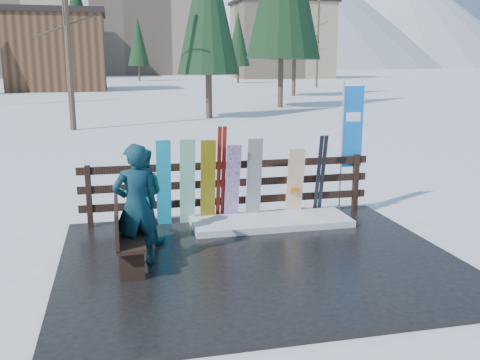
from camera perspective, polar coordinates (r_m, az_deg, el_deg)
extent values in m
plane|color=white|center=(8.37, 2.06, -8.80)|extent=(700.00, 700.00, 0.00)
cube|color=black|center=(8.35, 2.06, -8.54)|extent=(6.00, 5.00, 0.08)
cube|color=black|center=(10.03, -15.81, -1.74)|extent=(0.10, 0.10, 1.15)
cube|color=black|center=(10.04, -8.39, -1.38)|extent=(0.10, 0.10, 1.15)
cube|color=black|center=(10.22, -1.11, -1.01)|extent=(0.10, 0.10, 1.15)
cube|color=black|center=(10.56, 5.81, -0.63)|extent=(0.10, 0.10, 1.15)
cube|color=black|center=(11.04, 12.22, -0.28)|extent=(0.10, 0.10, 1.15)
cube|color=black|center=(10.28, -1.10, -2.23)|extent=(5.60, 0.05, 0.14)
cube|color=black|center=(10.19, -1.11, -0.32)|extent=(5.60, 0.05, 0.14)
cube|color=black|center=(10.12, -1.12, 1.61)|extent=(5.60, 0.05, 0.14)
cube|color=white|center=(9.95, 3.35, -4.47)|extent=(2.93, 1.00, 0.12)
cube|color=black|center=(8.08, -11.64, -5.86)|extent=(0.40, 1.50, 0.06)
cube|color=black|center=(7.59, -11.44, -8.87)|extent=(0.34, 0.06, 0.45)
cube|color=black|center=(8.72, -11.69, -6.05)|extent=(0.34, 0.06, 0.45)
cube|color=black|center=(8.00, -13.02, -4.08)|extent=(0.05, 1.50, 0.50)
cube|color=#18AAD9|center=(9.78, -8.13, -0.35)|extent=(0.26, 0.29, 1.62)
cube|color=white|center=(9.82, -5.62, -0.22)|extent=(0.28, 0.30, 1.62)
cube|color=yellow|center=(9.88, -3.43, -0.19)|extent=(0.28, 0.26, 1.59)
cube|color=white|center=(9.97, -0.80, -0.32)|extent=(0.27, 0.39, 1.50)
cube|color=black|center=(10.06, 1.50, 0.04)|extent=(0.28, 0.24, 1.59)
cube|color=white|center=(10.31, 5.89, -0.33)|extent=(0.33, 0.23, 1.37)
cube|color=maroon|center=(9.96, -2.28, 0.62)|extent=(0.07, 0.35, 1.83)
cube|color=maroon|center=(9.97, -1.78, 0.65)|extent=(0.08, 0.35, 1.83)
cube|color=black|center=(10.52, 8.34, 0.50)|extent=(0.08, 0.30, 1.60)
cube|color=black|center=(10.55, 8.80, 0.52)|extent=(0.08, 0.30, 1.60)
cylinder|color=silver|center=(10.82, 10.78, 3.44)|extent=(0.04, 0.04, 2.60)
cube|color=blue|center=(10.86, 11.94, 5.56)|extent=(0.42, 0.02, 1.60)
imported|color=#104646|center=(7.92, -11.05, -2.71)|extent=(0.76, 0.59, 1.83)
imported|color=#12615E|center=(8.96, -10.50, -1.67)|extent=(0.90, 0.78, 1.60)
cube|color=tan|center=(119.36, -23.37, 14.32)|extent=(22.00, 14.00, 18.00)
cube|color=gray|center=(137.99, -10.00, 15.56)|extent=(26.00, 16.00, 22.00)
cube|color=tan|center=(107.49, 4.50, 14.51)|extent=(18.00, 12.00, 14.00)
cube|color=black|center=(108.01, 4.57, 18.38)|extent=(18.90, 12.60, 0.60)
cube|color=brown|center=(62.82, -18.91, 12.67)|extent=(10.00, 8.00, 8.00)
cube|color=black|center=(63.03, -19.19, 16.57)|extent=(10.50, 8.40, 0.60)
cone|color=black|center=(30.01, -3.43, 15.78)|extent=(3.45, 3.45, 9.59)
cone|color=black|center=(37.38, 4.47, 17.87)|extent=(4.75, 4.75, 13.18)
cone|color=black|center=(50.29, 5.88, 16.41)|extent=(4.73, 4.73, 13.14)
cylinder|color=#382B1E|center=(67.03, 8.29, 14.30)|extent=(0.28, 0.28, 10.72)
cone|color=black|center=(67.72, -16.89, 14.60)|extent=(4.47, 4.47, 12.41)
cone|color=black|center=(81.57, -0.22, 13.77)|extent=(3.55, 3.55, 9.87)
cone|color=black|center=(92.64, -10.79, 13.41)|extent=(3.57, 3.57, 9.91)
cone|color=white|center=(384.82, 15.99, 16.74)|extent=(180.00, 180.00, 70.00)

